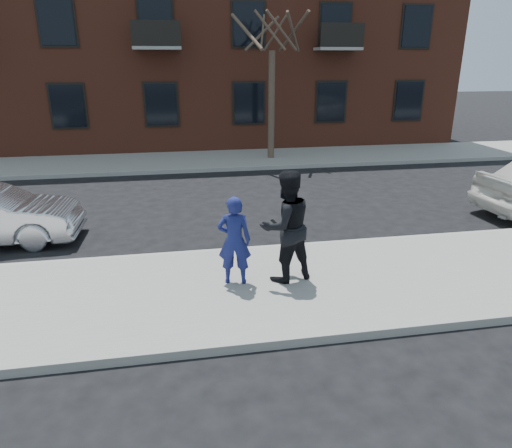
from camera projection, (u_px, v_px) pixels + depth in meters
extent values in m
plane|color=black|center=(153.00, 295.00, 8.24)|extent=(100.00, 100.00, 0.00)
cube|color=gray|center=(152.00, 298.00, 7.98)|extent=(50.00, 3.50, 0.15)
cube|color=#999691|center=(155.00, 257.00, 9.64)|extent=(50.00, 0.10, 0.15)
cube|color=gray|center=(162.00, 162.00, 18.63)|extent=(50.00, 3.50, 0.15)
cube|color=#999691|center=(161.00, 172.00, 16.96)|extent=(50.00, 0.10, 0.15)
cube|color=brown|center=(196.00, 18.00, 23.19)|extent=(24.00, 10.00, 12.00)
cube|color=black|center=(249.00, 103.00, 20.12)|extent=(1.30, 0.06, 1.70)
cube|color=black|center=(409.00, 101.00, 21.38)|extent=(1.30, 0.06, 1.70)
cube|color=black|center=(249.00, 24.00, 19.03)|extent=(1.30, 0.06, 1.70)
cube|color=black|center=(417.00, 27.00, 20.29)|extent=(1.30, 0.06, 1.70)
cylinder|color=#3C2C23|center=(271.00, 106.00, 18.40)|extent=(0.26, 0.26, 4.20)
imported|color=navy|center=(234.00, 240.00, 8.13)|extent=(0.66, 0.49, 1.64)
cube|color=black|center=(232.00, 214.00, 8.20)|extent=(0.09, 0.14, 0.08)
imported|color=black|center=(286.00, 226.00, 8.20)|extent=(1.19, 1.03, 2.07)
cube|color=black|center=(274.00, 222.00, 8.27)|extent=(0.12, 0.15, 0.06)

